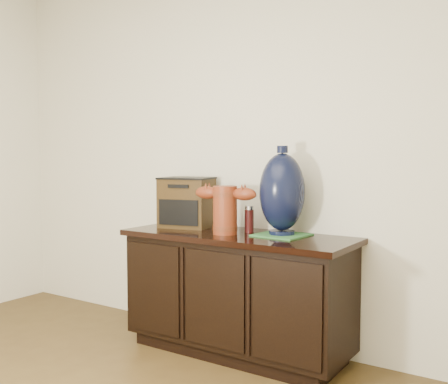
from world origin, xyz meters
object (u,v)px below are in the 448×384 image
Objects in this scene: lamp_base at (282,192)px; spray_can at (249,219)px; sideboard at (237,292)px; terracotta_vessel at (225,207)px; tv_radio at (187,202)px.

lamp_base is 0.29m from spray_can.
spray_can reaches higher than sideboard.
spray_can is at bearing 70.05° from sideboard.
terracotta_vessel reaches higher than spray_can.
tv_radio is (-0.45, 0.07, 0.54)m from sideboard.
sideboard is at bearing -109.95° from spray_can.
terracotta_vessel is 0.19m from spray_can.
lamp_base is at bearing -1.36° from spray_can.
terracotta_vessel is 2.51× the size of spray_can.
lamp_base is at bearing 17.81° from terracotta_vessel.
lamp_base is (0.32, 0.14, 0.09)m from terracotta_vessel.
tv_radio is 0.49m from spray_can.
sideboard is at bearing -21.85° from tv_radio.
sideboard is 8.74× the size of spray_can.
lamp_base reaches higher than tv_radio.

